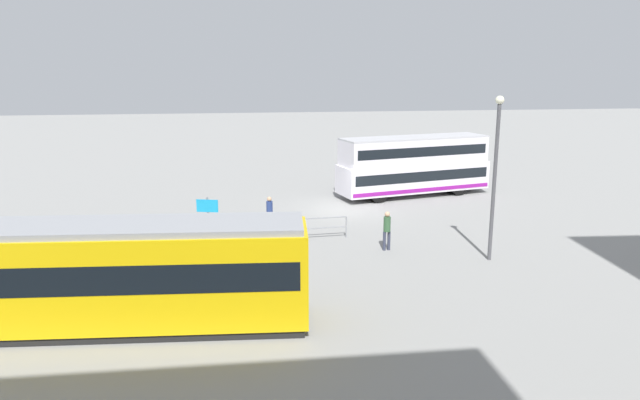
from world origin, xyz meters
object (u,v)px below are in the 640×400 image
object	(u,v)px
tram_yellow	(111,274)
pedestrian_near_railing	(270,211)
street_lamp	(495,167)
pedestrian_crossing	(387,228)
info_sign	(208,212)
double_decker_bus	(414,166)

from	to	relation	value
tram_yellow	pedestrian_near_railing	distance (m)	11.98
street_lamp	pedestrian_crossing	bearing A→B (deg)	-26.44
tram_yellow	info_sign	world-z (taller)	tram_yellow
info_sign	pedestrian_crossing	bearing A→B (deg)	163.26
tram_yellow	street_lamp	size ratio (longest dim) A/B	1.78
pedestrian_near_railing	pedestrian_crossing	bearing A→B (deg)	141.31
double_decker_bus	pedestrian_crossing	xyz separation A→B (m)	(4.86, 11.16, -0.92)
double_decker_bus	pedestrian_near_railing	size ratio (longest dim) A/B	5.79
pedestrian_crossing	info_sign	bearing A→B (deg)	-16.74
double_decker_bus	street_lamp	world-z (taller)	street_lamp
tram_yellow	pedestrian_near_railing	bearing A→B (deg)	-118.64
street_lamp	info_sign	bearing A→B (deg)	-20.13
tram_yellow	pedestrian_crossing	size ratio (longest dim) A/B	6.92
info_sign	street_lamp	world-z (taller)	street_lamp
double_decker_bus	info_sign	world-z (taller)	double_decker_bus
pedestrian_crossing	info_sign	world-z (taller)	info_sign
pedestrian_crossing	double_decker_bus	bearing A→B (deg)	-113.56
pedestrian_near_railing	info_sign	bearing A→B (deg)	28.01
pedestrian_near_railing	pedestrian_crossing	distance (m)	6.45
double_decker_bus	pedestrian_crossing	size ratio (longest dim) A/B	5.74
pedestrian_crossing	street_lamp	distance (m)	5.45
tram_yellow	double_decker_bus	bearing A→B (deg)	-131.58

